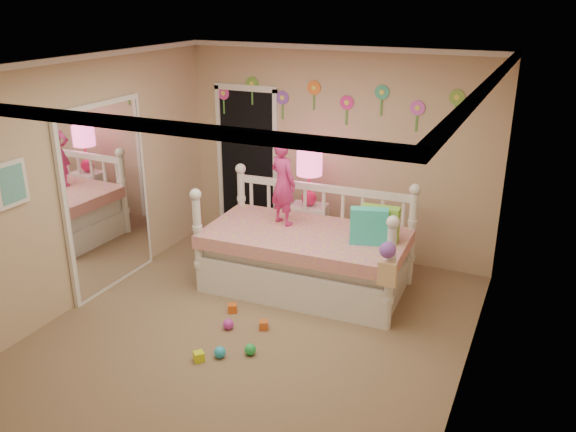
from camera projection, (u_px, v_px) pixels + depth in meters
The scene contains 18 objects.
floor at pixel (254, 332), 5.91m from camera, with size 4.00×4.50×0.01m, color #7F684C.
ceiling at pixel (248, 65), 4.99m from camera, with size 4.00×4.50×0.01m, color white.
back_wall at pixel (336, 153), 7.36m from camera, with size 4.00×0.01×2.60m, color tan.
left_wall at pixel (83, 183), 6.23m from camera, with size 0.01×4.50×2.60m, color tan.
right_wall at pixel (475, 246), 4.67m from camera, with size 0.01×4.50×2.60m, color tan.
crown_molding at pixel (248, 69), 5.00m from camera, with size 4.00×4.50×0.06m, color white, non-canonical shape.
daybed at pixel (306, 237), 6.61m from camera, with size 2.27×1.22×1.23m, color white, non-canonical shape.
pillow_turquoise at pixel (369, 226), 6.21m from camera, with size 0.39×0.14×0.39m, color #29CEBE.
pillow_lime at pixel (380, 224), 6.28m from camera, with size 0.41×0.15×0.38m, color #80D13F.
child at pixel (283, 183), 6.65m from camera, with size 0.36×0.23×0.98m, color #CC2E7F.
nightstand at pixel (309, 232), 7.42m from camera, with size 0.43×0.33×0.72m, color white.
table_lamp at pixel (309, 170), 7.13m from camera, with size 0.31×0.31×0.68m.
closet_doorway at pixel (247, 163), 7.93m from camera, with size 0.90×0.04×2.07m, color black.
flower_decals at pixel (330, 101), 7.16m from camera, with size 3.40×0.02×0.50m, color #B2668C, non-canonical shape.
mirror_closet at pixel (107, 197), 6.56m from camera, with size 0.07×1.30×2.10m, color white.
wall_picture at pixel (11, 184), 5.36m from camera, with size 0.05×0.34×0.42m, color white.
hanging_bag at pixel (386, 265), 5.62m from camera, with size 0.20×0.16×0.36m, color beige, non-canonical shape.
toy_scatter at pixel (225, 332), 5.82m from camera, with size 0.80×1.30×0.11m, color #996666, non-canonical shape.
Camera 1 is at (2.44, -4.51, 3.17)m, focal length 37.03 mm.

